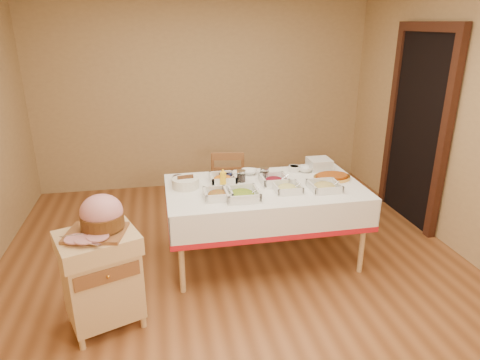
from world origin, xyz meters
The scene contains 23 objects.
room_shell centered at (0.00, 0.00, 1.30)m, with size 5.00×5.00×5.00m.
doorway centered at (2.20, 0.90, 1.11)m, with size 0.09×1.10×2.20m.
dining_table centered at (0.30, 0.30, 0.60)m, with size 1.82×1.02×0.76m.
butcher_cart centered at (-1.13, -0.43, 0.44)m, with size 0.67×0.62×0.77m.
dining_chair centered at (0.06, 0.97, 0.44)m, with size 0.44×0.43×0.86m.
ham_on_board centered at (-1.08, -0.39, 0.89)m, with size 0.43×0.41×0.28m.
serving_dish_a centered at (-0.17, 0.11, 0.79)m, with size 0.24×0.24×0.10m.
serving_dish_b centered at (0.03, 0.05, 0.80)m, with size 0.29×0.29×0.12m.
serving_dish_c centered at (0.47, 0.14, 0.79)m, with size 0.24×0.24×0.10m.
serving_dish_d centered at (0.81, 0.11, 0.79)m, with size 0.27×0.27×0.10m.
serving_dish_e centered at (-0.07, 0.47, 0.80)m, with size 0.25×0.24×0.11m.
serving_dish_f centered at (0.40, 0.34, 0.80)m, with size 0.25×0.24×0.12m.
small_bowl_left centered at (-0.48, 0.56, 0.79)m, with size 0.13×0.13×0.06m.
small_bowl_mid centered at (-0.03, 0.59, 0.79)m, with size 0.13×0.13×0.06m.
small_bowl_right centered at (0.70, 0.65, 0.79)m, with size 0.11×0.11×0.06m.
bowl_white_imported centered at (0.23, 0.66, 0.78)m, with size 0.17×0.17×0.04m, color silver.
bowl_small_imported centered at (0.81, 0.62, 0.79)m, with size 0.16×0.16×0.05m, color silver.
preserve_jar_left centered at (0.11, 0.46, 0.81)m, with size 0.09×0.09×0.11m.
preserve_jar_right centered at (0.34, 0.48, 0.81)m, with size 0.09×0.09×0.12m.
mustard_bottle centered at (-0.08, 0.35, 0.84)m, with size 0.06×0.06×0.18m.
bread_basket centered at (-0.42, 0.40, 0.81)m, with size 0.25×0.25×0.11m.
plate_stack centered at (0.97, 0.67, 0.81)m, with size 0.22×0.22×0.11m.
brass_platter centered at (0.98, 0.35, 0.78)m, with size 0.37×0.26×0.05m.
Camera 1 is at (-0.65, -3.30, 2.19)m, focal length 32.00 mm.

